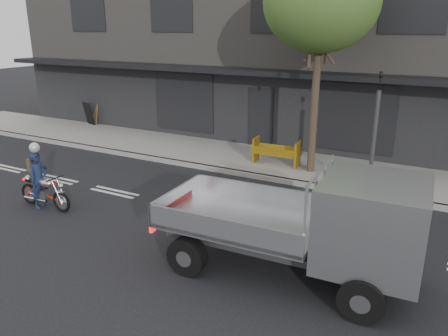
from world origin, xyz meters
TOP-DOWN VIEW (x-y plane):
  - ground at (0.00, 0.00)m, footprint 80.00×80.00m
  - sidewalk at (0.00, 4.70)m, footprint 32.00×3.20m
  - kerb at (0.00, 3.10)m, footprint 32.00×0.20m
  - building_main at (0.00, 11.30)m, footprint 26.00×10.00m
  - street_tree at (2.20, 4.20)m, footprint 3.40×3.40m
  - traffic_light_pole at (4.20, 3.35)m, footprint 0.12×0.12m
  - motorcycle at (-3.25, -1.73)m, footprint 1.80×0.52m
  - rider at (-3.40, -1.73)m, footprint 0.37×0.56m
  - flatbed_ute at (4.64, -1.72)m, footprint 4.97×2.21m
  - construction_barrier at (0.94, 4.09)m, footprint 1.64×0.71m
  - sandwich_board at (-9.26, 6.00)m, footprint 0.78×0.64m

SIDE VIEW (x-z plane):
  - ground at x=0.00m, z-range 0.00..0.00m
  - sidewalk at x=0.00m, z-range 0.00..0.15m
  - kerb at x=0.00m, z-range 0.00..0.15m
  - motorcycle at x=-3.25m, z-range 0.01..0.94m
  - construction_barrier at x=0.94m, z-range 0.15..1.05m
  - sandwich_board at x=-9.26m, z-range 0.15..1.21m
  - rider at x=-3.40m, z-range 0.00..1.52m
  - flatbed_ute at x=4.64m, z-range 0.16..2.42m
  - traffic_light_pole at x=4.20m, z-range -0.10..3.40m
  - building_main at x=0.00m, z-range 0.00..8.00m
  - street_tree at x=2.20m, z-range 1.90..8.65m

